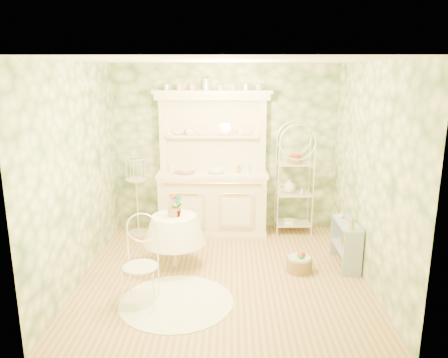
{
  "coord_description": "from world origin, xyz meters",
  "views": [
    {
      "loc": [
        0.1,
        -5.27,
        2.58
      ],
      "look_at": [
        0.0,
        0.5,
        1.15
      ],
      "focal_mm": 35.0,
      "sensor_mm": 36.0,
      "label": 1
    }
  ],
  "objects_px": {
    "birdcage_stand": "(137,192)",
    "side_shelf": "(346,245)",
    "bakers_rack": "(294,183)",
    "round_table": "(175,242)",
    "cafe_chair": "(140,263)",
    "floor_basket": "(299,264)",
    "kitchen_dresser": "(213,164)"
  },
  "relations": [
    {
      "from": "kitchen_dresser",
      "to": "bakers_rack",
      "type": "distance_m",
      "value": 1.35
    },
    {
      "from": "cafe_chair",
      "to": "floor_basket",
      "type": "bearing_deg",
      "value": 20.17
    },
    {
      "from": "bakers_rack",
      "to": "birdcage_stand",
      "type": "distance_m",
      "value": 2.53
    },
    {
      "from": "cafe_chair",
      "to": "birdcage_stand",
      "type": "bearing_deg",
      "value": 98.88
    },
    {
      "from": "birdcage_stand",
      "to": "floor_basket",
      "type": "xyz_separation_m",
      "value": [
        2.41,
        -1.35,
        -0.6
      ]
    },
    {
      "from": "side_shelf",
      "to": "round_table",
      "type": "xyz_separation_m",
      "value": [
        -2.31,
        -0.07,
        0.05
      ]
    },
    {
      "from": "kitchen_dresser",
      "to": "birdcage_stand",
      "type": "height_order",
      "value": "kitchen_dresser"
    },
    {
      "from": "side_shelf",
      "to": "cafe_chair",
      "type": "xyz_separation_m",
      "value": [
        -2.57,
        -1.06,
        0.21
      ]
    },
    {
      "from": "birdcage_stand",
      "to": "side_shelf",
      "type": "bearing_deg",
      "value": -20.36
    },
    {
      "from": "kitchen_dresser",
      "to": "birdcage_stand",
      "type": "xyz_separation_m",
      "value": [
        -1.21,
        -0.1,
        -0.45
      ]
    },
    {
      "from": "side_shelf",
      "to": "birdcage_stand",
      "type": "bearing_deg",
      "value": 157.86
    },
    {
      "from": "side_shelf",
      "to": "bakers_rack",
      "type": "bearing_deg",
      "value": 111.33
    },
    {
      "from": "kitchen_dresser",
      "to": "side_shelf",
      "type": "distance_m",
      "value": 2.39
    },
    {
      "from": "bakers_rack",
      "to": "round_table",
      "type": "xyz_separation_m",
      "value": [
        -1.77,
        -1.34,
        -0.49
      ]
    },
    {
      "from": "side_shelf",
      "to": "birdcage_stand",
      "type": "height_order",
      "value": "birdcage_stand"
    },
    {
      "from": "bakers_rack",
      "to": "side_shelf",
      "type": "relative_size",
      "value": 2.51
    },
    {
      "from": "kitchen_dresser",
      "to": "floor_basket",
      "type": "height_order",
      "value": "kitchen_dresser"
    },
    {
      "from": "round_table",
      "to": "cafe_chair",
      "type": "xyz_separation_m",
      "value": [
        -0.26,
        -0.99,
        0.15
      ]
    },
    {
      "from": "cafe_chair",
      "to": "round_table",
      "type": "bearing_deg",
      "value": 71.55
    },
    {
      "from": "round_table",
      "to": "side_shelf",
      "type": "bearing_deg",
      "value": 1.73
    },
    {
      "from": "round_table",
      "to": "birdcage_stand",
      "type": "height_order",
      "value": "birdcage_stand"
    },
    {
      "from": "birdcage_stand",
      "to": "floor_basket",
      "type": "relative_size",
      "value": 4.73
    },
    {
      "from": "bakers_rack",
      "to": "round_table",
      "type": "distance_m",
      "value": 2.28
    },
    {
      "from": "birdcage_stand",
      "to": "bakers_rack",
      "type": "bearing_deg",
      "value": 3.01
    },
    {
      "from": "side_shelf",
      "to": "cafe_chair",
      "type": "bearing_deg",
      "value": -159.38
    },
    {
      "from": "cafe_chair",
      "to": "birdcage_stand",
      "type": "height_order",
      "value": "birdcage_stand"
    },
    {
      "from": "bakers_rack",
      "to": "round_table",
      "type": "height_order",
      "value": "bakers_rack"
    },
    {
      "from": "kitchen_dresser",
      "to": "birdcage_stand",
      "type": "bearing_deg",
      "value": -175.22
    },
    {
      "from": "round_table",
      "to": "floor_basket",
      "type": "distance_m",
      "value": 1.68
    },
    {
      "from": "kitchen_dresser",
      "to": "bakers_rack",
      "type": "relative_size",
      "value": 1.38
    },
    {
      "from": "kitchen_dresser",
      "to": "floor_basket",
      "type": "distance_m",
      "value": 2.15
    },
    {
      "from": "kitchen_dresser",
      "to": "cafe_chair",
      "type": "relative_size",
      "value": 2.33
    }
  ]
}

